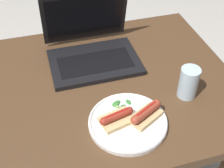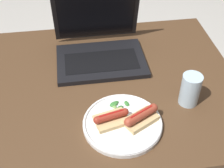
% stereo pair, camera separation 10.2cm
% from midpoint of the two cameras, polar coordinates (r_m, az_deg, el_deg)
% --- Properties ---
extents(desk, '(1.01, 0.78, 0.74)m').
position_cam_midpoint_polar(desk, '(1.18, 0.02, -3.97)').
color(desk, '#4C331E').
rests_on(desk, ground_plane).
extents(laptop, '(0.33, 0.28, 0.23)m').
position_cam_midpoint_polar(laptop, '(1.21, 0.14, 6.58)').
color(laptop, black).
rests_on(laptop, desk).
extents(plate, '(0.25, 0.25, 0.02)m').
position_cam_midpoint_polar(plate, '(0.97, 4.98, -7.32)').
color(plate, white).
rests_on(plate, desk).
extents(sausage_toast_left, '(0.11, 0.09, 0.04)m').
position_cam_midpoint_polar(sausage_toast_left, '(0.95, 2.93, -6.41)').
color(sausage_toast_left, tan).
rests_on(sausage_toast_left, plate).
extents(sausage_toast_middle, '(0.12, 0.10, 0.05)m').
position_cam_midpoint_polar(sausage_toast_middle, '(0.96, 8.38, -6.17)').
color(sausage_toast_middle, tan).
rests_on(sausage_toast_middle, plate).
extents(salad_pile, '(0.07, 0.06, 0.01)m').
position_cam_midpoint_polar(salad_pile, '(1.01, 3.92, -4.00)').
color(salad_pile, '#387A33').
rests_on(salad_pile, plate).
extents(drinking_glass, '(0.06, 0.06, 0.11)m').
position_cam_midpoint_polar(drinking_glass, '(1.05, 16.84, -1.11)').
color(drinking_glass, silver).
rests_on(drinking_glass, desk).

